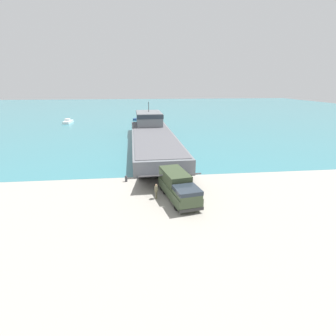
% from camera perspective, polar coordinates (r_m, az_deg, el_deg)
% --- Properties ---
extents(ground_plane, '(240.00, 240.00, 0.00)m').
position_cam_1_polar(ground_plane, '(31.16, -3.91, -4.65)').
color(ground_plane, '#9E998E').
extents(water_surface, '(240.00, 180.00, 0.01)m').
position_cam_1_polar(water_surface, '(123.73, -6.09, 12.37)').
color(water_surface, teal).
rests_on(water_surface, ground_plane).
extents(landing_craft, '(9.15, 43.19, 7.69)m').
position_cam_1_polar(landing_craft, '(55.92, -3.50, 7.56)').
color(landing_craft, slate).
rests_on(landing_craft, ground_plane).
extents(military_truck, '(3.81, 7.93, 2.80)m').
position_cam_1_polar(military_truck, '(28.08, 2.28, -4.02)').
color(military_truck, '#3D4C33').
rests_on(military_truck, ground_plane).
extents(soldier_on_ramp, '(0.39, 0.50, 1.68)m').
position_cam_1_polar(soldier_on_ramp, '(28.39, -2.60, -4.85)').
color(soldier_on_ramp, '#6B664C').
rests_on(soldier_on_ramp, ground_plane).
extents(moored_boat_a, '(2.19, 5.70, 1.40)m').
position_cam_1_polar(moored_boat_a, '(89.13, -20.96, 9.43)').
color(moored_boat_a, white).
rests_on(moored_boat_a, ground_plane).
extents(moored_boat_b, '(5.27, 7.71, 1.37)m').
position_cam_1_polar(moored_boat_b, '(92.95, -5.97, 10.80)').
color(moored_boat_b, navy).
rests_on(moored_boat_b, ground_plane).
extents(mooring_bollard, '(0.34, 0.34, 0.80)m').
position_cam_1_polar(mooring_bollard, '(33.76, -9.10, -2.22)').
color(mooring_bollard, '#333338').
rests_on(mooring_bollard, ground_plane).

